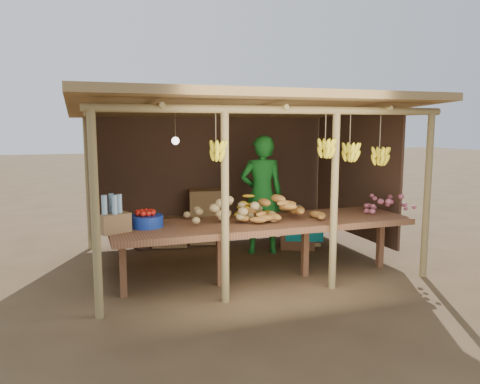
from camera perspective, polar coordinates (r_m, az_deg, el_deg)
name	(u,v)px	position (r m, az deg, el deg)	size (l,w,h in m)	color
ground	(240,261)	(7.12, 0.00, -8.39)	(60.00, 60.00, 0.00)	brown
stall_structure	(243,133)	(6.82, 0.34, 7.25)	(4.70, 3.50, 2.43)	#957F4D
counter	(264,225)	(6.08, 2.95, -4.09)	(3.90, 1.05, 0.80)	brown
potato_heap	(231,207)	(5.99, -1.14, -1.85)	(1.11, 0.66, 0.37)	tan
sweet_potato_heap	(275,205)	(6.20, 4.25, -1.58)	(1.12, 0.67, 0.36)	#AB702C
onion_heap	(389,200)	(6.94, 17.75, -0.94)	(0.81, 0.49, 0.36)	#B25669
banana_pile	(249,204)	(6.33, 1.13, -1.44)	(0.58, 0.35, 0.35)	yellow
tomato_basin	(146,220)	(5.80, -11.36, -3.33)	(0.41, 0.41, 0.21)	navy
bottle_box	(112,218)	(5.60, -15.33, -3.02)	(0.43, 0.40, 0.44)	olive
vendor	(262,195)	(7.39, 2.66, -0.35)	(0.68, 0.45, 1.87)	#197021
tarp_crate	(297,230)	(7.89, 6.99, -4.57)	(0.77, 0.73, 0.73)	brown
carton_stack	(195,221)	(8.03, -5.56, -3.56)	(1.29, 0.57, 0.92)	olive
burlap_sacks	(154,234)	(7.94, -10.49, -5.09)	(0.75, 0.39, 0.53)	#4D3223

